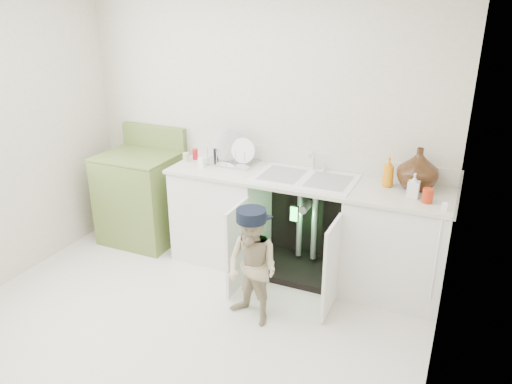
% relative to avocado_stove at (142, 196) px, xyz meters
% --- Properties ---
extents(ground, '(3.50, 3.50, 0.00)m').
position_rel_avocado_stove_xyz_m(ground, '(1.15, -1.18, -0.46)').
color(ground, beige).
rests_on(ground, ground).
extents(room_shell, '(6.00, 5.50, 1.26)m').
position_rel_avocado_stove_xyz_m(room_shell, '(1.15, -1.18, 0.79)').
color(room_shell, beige).
rests_on(room_shell, ground).
extents(counter_run, '(2.44, 1.02, 1.24)m').
position_rel_avocado_stove_xyz_m(counter_run, '(1.73, 0.03, 0.01)').
color(counter_run, white).
rests_on(counter_run, ground).
extents(avocado_stove, '(0.72, 0.65, 1.12)m').
position_rel_avocado_stove_xyz_m(avocado_stove, '(0.00, 0.00, 0.00)').
color(avocado_stove, olive).
rests_on(avocado_stove, ground).
extents(repair_worker, '(0.52, 0.74, 0.92)m').
position_rel_avocado_stove_xyz_m(repair_worker, '(1.59, -0.82, 0.00)').
color(repair_worker, tan).
rests_on(repair_worker, ground).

